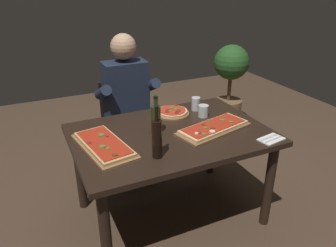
{
  "coord_description": "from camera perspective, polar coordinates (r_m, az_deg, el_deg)",
  "views": [
    {
      "loc": [
        -0.91,
        -1.91,
        1.79
      ],
      "look_at": [
        0.0,
        0.05,
        0.79
      ],
      "focal_mm": 34.92,
      "sensor_mm": 36.0,
      "label": 1
    }
  ],
  "objects": [
    {
      "name": "ground_plane",
      "position": [
        2.77,
        0.45,
        -15.43
      ],
      "size": [
        6.4,
        6.4,
        0.0
      ],
      "primitive_type": "plane",
      "color": "#4C3828"
    },
    {
      "name": "dining_table",
      "position": [
        2.4,
        0.5,
        -3.6
      ],
      "size": [
        1.4,
        0.96,
        0.74
      ],
      "color": "black",
      "rests_on": "ground_plane"
    },
    {
      "name": "pizza_rectangular_front",
      "position": [
        2.4,
        7.97,
        -0.74
      ],
      "size": [
        0.61,
        0.36,
        0.05
      ],
      "color": "brown",
      "rests_on": "dining_table"
    },
    {
      "name": "pizza_rectangular_left",
      "position": [
        2.19,
        -11.13,
        -3.69
      ],
      "size": [
        0.34,
        0.58,
        0.05
      ],
      "color": "olive",
      "rests_on": "dining_table"
    },
    {
      "name": "pizza_round_far",
      "position": [
        2.65,
        0.75,
        1.97
      ],
      "size": [
        0.27,
        0.27,
        0.05
      ],
      "color": "brown",
      "rests_on": "dining_table"
    },
    {
      "name": "wine_bottle_dark",
      "position": [
        1.99,
        -1.93,
        -2.57
      ],
      "size": [
        0.06,
        0.06,
        0.34
      ],
      "color": "black",
      "rests_on": "dining_table"
    },
    {
      "name": "oil_bottle_amber",
      "position": [
        2.3,
        -2.12,
        0.83
      ],
      "size": [
        0.07,
        0.07,
        0.28
      ],
      "color": "#233819",
      "rests_on": "dining_table"
    },
    {
      "name": "tumbler_near_camera",
      "position": [
        2.74,
        4.87,
        3.32
      ],
      "size": [
        0.07,
        0.07,
        0.11
      ],
      "color": "silver",
      "rests_on": "dining_table"
    },
    {
      "name": "tumbler_far_side",
      "position": [
        2.62,
        6.18,
        2.08
      ],
      "size": [
        0.08,
        0.08,
        0.1
      ],
      "color": "silver",
      "rests_on": "dining_table"
    },
    {
      "name": "napkin_cutlery_set",
      "position": [
        2.36,
        17.57,
        -2.61
      ],
      "size": [
        0.2,
        0.14,
        0.01
      ],
      "color": "white",
      "rests_on": "dining_table"
    },
    {
      "name": "diner_chair",
      "position": [
        3.16,
        -7.48,
        0.3
      ],
      "size": [
        0.44,
        0.44,
        0.87
      ],
      "color": "black",
      "rests_on": "ground_plane"
    },
    {
      "name": "seated_diner",
      "position": [
        2.96,
        -7.02,
        3.94
      ],
      "size": [
        0.53,
        0.41,
        1.33
      ],
      "color": "#23232D",
      "rests_on": "ground_plane"
    },
    {
      "name": "potted_plant_corner",
      "position": [
        4.0,
        10.75,
        7.0
      ],
      "size": [
        0.41,
        0.41,
        1.05
      ],
      "color": "#846042",
      "rests_on": "ground_plane"
    }
  ]
}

